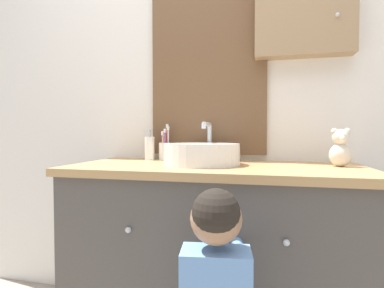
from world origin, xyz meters
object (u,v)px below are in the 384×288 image
object	(u,v)px
soap_dispenser	(150,148)
sink_basin	(203,153)
teddy_bear	(340,149)
toothbrush_holder	(165,150)

from	to	relation	value
soap_dispenser	sink_basin	bearing A→B (deg)	-27.03
sink_basin	teddy_bear	size ratio (longest dim) A/B	2.41
toothbrush_holder	soap_dispenser	xyz separation A→B (m)	(-0.09, -0.01, 0.01)
sink_basin	teddy_bear	distance (m)	0.62
sink_basin	teddy_bear	xyz separation A→B (m)	(0.62, 0.05, 0.03)
soap_dispenser	teddy_bear	size ratio (longest dim) A/B	0.98
sink_basin	toothbrush_holder	distance (m)	0.31
toothbrush_holder	soap_dispenser	size ratio (longest dim) A/B	1.20
sink_basin	toothbrush_holder	size ratio (longest dim) A/B	2.06
sink_basin	soap_dispenser	size ratio (longest dim) A/B	2.46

